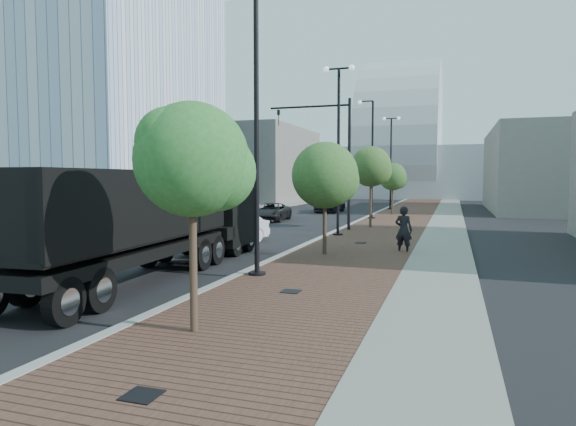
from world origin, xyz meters
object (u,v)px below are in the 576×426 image
(white_sedan, at_px, (229,229))
(dark_car_mid, at_px, (271,212))
(dump_truck, at_px, (180,227))
(pedestrian, at_px, (404,230))

(white_sedan, relative_size, dark_car_mid, 0.92)
(dark_car_mid, bearing_deg, dump_truck, -83.64)
(dark_car_mid, distance_m, pedestrian, 17.82)
(dark_car_mid, height_order, pedestrian, pedestrian)
(white_sedan, relative_size, pedestrian, 2.19)
(dump_truck, xyz_separation_m, white_sedan, (-0.98, 6.27, -0.72))
(white_sedan, height_order, dark_car_mid, white_sedan)
(dump_truck, distance_m, pedestrian, 9.42)
(white_sedan, xyz_separation_m, dark_car_mid, (-2.68, 13.33, -0.06))
(dump_truck, distance_m, dark_car_mid, 19.95)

